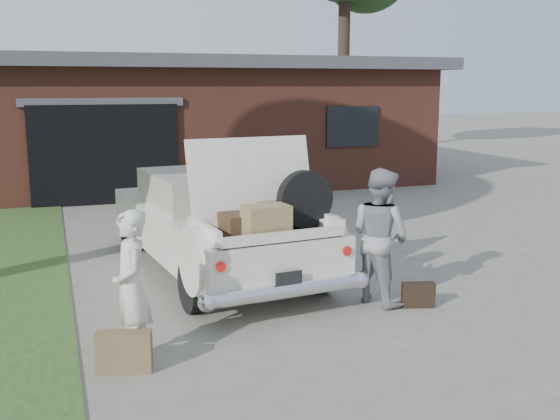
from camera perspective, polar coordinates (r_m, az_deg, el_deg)
name	(u,v)px	position (r m, az deg, el deg)	size (l,w,h in m)	color
ground	(297,310)	(7.82, 1.47, -8.73)	(90.00, 90.00, 0.00)	gray
house	(185,119)	(18.74, -8.28, 7.84)	(12.80, 7.80, 3.30)	brown
sedan	(215,221)	(9.33, -5.68, -0.98)	(2.38, 5.03, 2.00)	silver
woman_left	(131,287)	(6.37, -12.82, -6.58)	(0.54, 0.36, 1.49)	beige
woman_right	(380,236)	(8.00, 8.71, -2.25)	(0.80, 0.63, 1.65)	gray
suitcase_left	(124,352)	(6.35, -13.42, -11.94)	(0.51, 0.16, 0.39)	brown
suitcase_right	(418,295)	(8.06, 11.93, -7.24)	(0.39, 0.12, 0.30)	black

